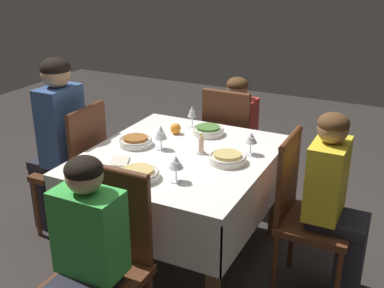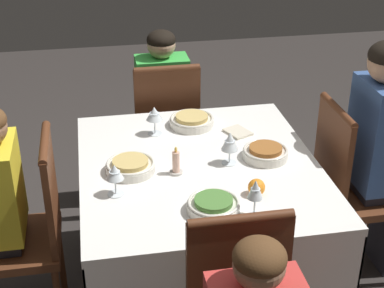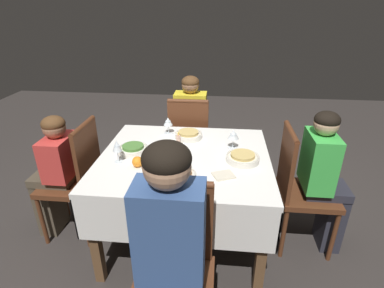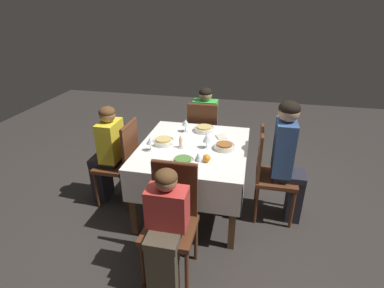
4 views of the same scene
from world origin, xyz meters
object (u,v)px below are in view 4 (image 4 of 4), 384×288
at_px(wine_glass_north, 207,138).
at_px(bowl_south, 163,141).
at_px(wine_glass_south, 150,141).
at_px(chair_north, 270,171).
at_px(person_child_yellow, 107,151).
at_px(wine_glass_east, 198,157).
at_px(dining_table, 193,155).
at_px(wine_glass_west, 186,123).
at_px(bowl_east, 183,161).
at_px(chair_east, 172,216).
at_px(person_child_green, 206,123).
at_px(chair_west, 203,133).
at_px(person_adult_denim, 288,156).
at_px(orange_fruit, 207,158).
at_px(chair_south, 122,160).
at_px(candle_centerpiece, 181,143).
at_px(napkin_red_folded, 221,137).
at_px(bowl_north, 224,146).
at_px(person_child_red, 166,228).

bearing_deg(wine_glass_north, bowl_south, -90.75).
xyz_separation_m(wine_glass_north, wine_glass_south, (0.17, -0.51, -0.01)).
bearing_deg(chair_north, person_child_yellow, 93.11).
bearing_deg(wine_glass_east, wine_glass_south, -116.07).
relative_size(dining_table, wine_glass_east, 7.39).
bearing_deg(wine_glass_west, bowl_east, 11.24).
height_order(chair_east, person_child_green, person_child_green).
relative_size(chair_west, person_adult_denim, 0.76).
xyz_separation_m(wine_glass_west, bowl_south, (0.34, -0.15, -0.08)).
distance_m(wine_glass_east, bowl_south, 0.61).
xyz_separation_m(dining_table, wine_glass_east, (0.43, 0.13, 0.21)).
bearing_deg(orange_fruit, dining_table, -147.74).
relative_size(chair_south, wine_glass_west, 6.53).
height_order(candle_centerpiece, orange_fruit, candle_centerpiece).
bearing_deg(wine_glass_east, candle_centerpiece, -146.69).
height_order(person_child_green, bowl_east, person_child_green).
relative_size(person_child_green, bowl_east, 5.17).
bearing_deg(chair_west, napkin_red_folded, 117.48).
bearing_deg(chair_south, chair_north, 93.44).
height_order(person_child_yellow, bowl_north, person_child_yellow).
distance_m(person_child_green, wine_glass_west, 0.70).
xyz_separation_m(chair_north, wine_glass_east, (0.47, -0.63, 0.33)).
distance_m(person_adult_denim, person_child_yellow, 1.83).
xyz_separation_m(chair_east, bowl_east, (-0.45, -0.02, 0.24)).
distance_m(chair_south, candle_centerpiece, 0.70).
xyz_separation_m(person_adult_denim, person_child_red, (1.03, -0.91, -0.15)).
bearing_deg(chair_east, chair_north, 48.76).
distance_m(candle_centerpiece, orange_fruit, 0.37).
bearing_deg(dining_table, wine_glass_west, -155.12).
bearing_deg(candle_centerpiece, person_child_yellow, -90.66).
distance_m(dining_table, wine_glass_south, 0.47).
bearing_deg(orange_fruit, wine_glass_north, -170.37).
height_order(person_child_red, wine_glass_south, person_child_red).
distance_m(person_child_red, wine_glass_north, 1.03).
xyz_separation_m(chair_west, bowl_south, (0.83, -0.26, 0.24)).
relative_size(bowl_north, bowl_east, 0.99).
relative_size(person_adult_denim, napkin_red_folded, 8.00).
bearing_deg(chair_south, chair_west, 140.41).
bearing_deg(wine_glass_south, bowl_east, 62.42).
height_order(wine_glass_north, napkin_red_folded, wine_glass_north).
height_order(bowl_south, napkin_red_folded, bowl_south).
xyz_separation_m(chair_south, bowl_north, (-0.06, 1.07, 0.24)).
height_order(person_child_green, candle_centerpiece, person_child_green).
xyz_separation_m(person_child_yellow, candle_centerpiece, (0.01, 0.81, 0.18)).
xyz_separation_m(bowl_east, orange_fruit, (-0.08, 0.20, 0.01)).
relative_size(chair_east, wine_glass_west, 6.53).
xyz_separation_m(wine_glass_north, bowl_east, (0.36, -0.15, -0.08)).
bearing_deg(candle_centerpiece, wine_glass_west, -173.81).
relative_size(candle_centerpiece, orange_fruit, 1.84).
height_order(dining_table, person_child_green, person_child_green).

